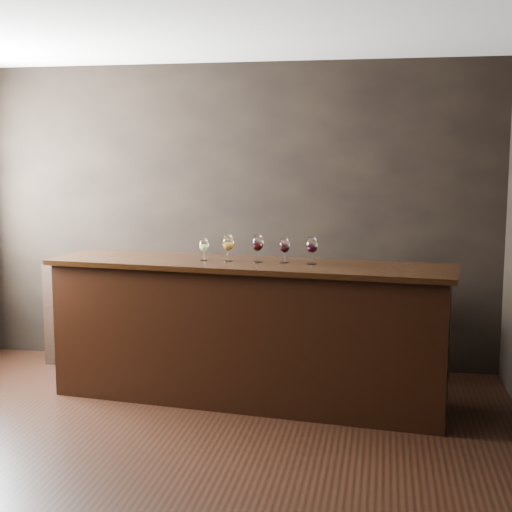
% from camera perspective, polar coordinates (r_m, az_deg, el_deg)
% --- Properties ---
extents(ground, '(5.00, 5.00, 0.00)m').
position_cam_1_polar(ground, '(4.89, -8.19, -15.66)').
color(ground, black).
rests_on(ground, ground).
extents(room_shell, '(5.02, 4.52, 2.81)m').
position_cam_1_polar(room_shell, '(4.67, -10.92, 6.06)').
color(room_shell, black).
rests_on(room_shell, ground).
extents(bar_counter, '(3.16, 1.01, 1.09)m').
position_cam_1_polar(bar_counter, '(5.72, -0.67, -6.29)').
color(bar_counter, black).
rests_on(bar_counter, ground).
extents(bar_top, '(3.27, 1.10, 0.04)m').
position_cam_1_polar(bar_top, '(5.61, -0.68, -0.70)').
color(bar_top, black).
rests_on(bar_top, bar_counter).
extents(back_bar_shelf, '(2.66, 0.40, 0.96)m').
position_cam_1_polar(back_bar_shelf, '(6.69, -5.58, -4.78)').
color(back_bar_shelf, black).
rests_on(back_bar_shelf, ground).
extents(glass_white, '(0.07, 0.07, 0.17)m').
position_cam_1_polar(glass_white, '(5.69, -4.19, 0.82)').
color(glass_white, white).
rests_on(glass_white, bar_top).
extents(glass_amber, '(0.09, 0.09, 0.21)m').
position_cam_1_polar(glass_amber, '(5.63, -2.25, 1.01)').
color(glass_amber, white).
rests_on(glass_amber, bar_top).
extents(glass_red_a, '(0.09, 0.09, 0.22)m').
position_cam_1_polar(glass_red_a, '(5.59, 0.12, 1.00)').
color(glass_red_a, white).
rests_on(glass_red_a, bar_top).
extents(glass_red_b, '(0.08, 0.08, 0.19)m').
position_cam_1_polar(glass_red_b, '(5.56, 2.30, 0.79)').
color(glass_red_b, white).
rests_on(glass_red_b, bar_top).
extents(glass_red_c, '(0.09, 0.09, 0.21)m').
position_cam_1_polar(glass_red_c, '(5.50, 4.50, 0.81)').
color(glass_red_c, white).
rests_on(glass_red_c, bar_top).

